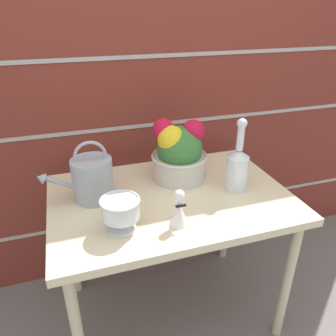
% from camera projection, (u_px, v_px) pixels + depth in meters
% --- Properties ---
extents(ground_plane, '(12.00, 12.00, 0.00)m').
position_uv_depth(ground_plane, '(170.00, 309.00, 1.82)').
color(ground_plane, slate).
extents(brick_wall, '(3.60, 0.08, 2.20)m').
position_uv_depth(brick_wall, '(142.00, 91.00, 1.74)').
color(brick_wall, maroon).
rests_on(brick_wall, ground_plane).
extents(patio_table, '(1.07, 0.73, 0.74)m').
position_uv_depth(patio_table, '(170.00, 209.00, 1.52)').
color(patio_table, beige).
rests_on(patio_table, ground_plane).
extents(watering_can, '(0.32, 0.18, 0.27)m').
position_uv_depth(watering_can, '(92.00, 178.00, 1.42)').
color(watering_can, '#9EA3A8').
rests_on(watering_can, patio_table).
extents(crystal_pedestal_bowl, '(0.15, 0.15, 0.13)m').
position_uv_depth(crystal_pedestal_bowl, '(120.00, 210.00, 1.22)').
color(crystal_pedestal_bowl, silver).
rests_on(crystal_pedestal_bowl, patio_table).
extents(flower_planter, '(0.27, 0.27, 0.30)m').
position_uv_depth(flower_planter, '(179.00, 153.00, 1.57)').
color(flower_planter, beige).
rests_on(flower_planter, patio_table).
extents(glass_decanter, '(0.10, 0.10, 0.34)m').
position_uv_depth(glass_decanter, '(237.00, 166.00, 1.48)').
color(glass_decanter, silver).
rests_on(glass_decanter, patio_table).
extents(figurine_vase, '(0.07, 0.07, 0.15)m').
position_uv_depth(figurine_vase, '(179.00, 211.00, 1.26)').
color(figurine_vase, white).
rests_on(figurine_vase, patio_table).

